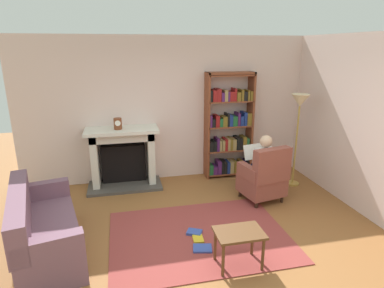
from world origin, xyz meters
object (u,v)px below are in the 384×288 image
(seated_reader, at_px, (261,164))
(side_table, at_px, (239,237))
(mantel_clock, at_px, (118,124))
(bookshelf, at_px, (229,128))
(armchair_reading, at_px, (264,177))
(sofa_floral, at_px, (42,230))
(floor_lamp, at_px, (299,109))
(fireplace, at_px, (123,155))

(seated_reader, distance_m, side_table, 1.91)
(mantel_clock, distance_m, bookshelf, 2.12)
(bookshelf, relative_size, side_table, 3.65)
(armchair_reading, bearing_deg, bookshelf, -92.19)
(bookshelf, height_order, sofa_floral, bookshelf)
(sofa_floral, bearing_deg, armchair_reading, -90.54)
(bookshelf, distance_m, armchair_reading, 1.37)
(bookshelf, xyz_separation_m, sofa_floral, (-3.08, -1.96, -0.65))
(mantel_clock, distance_m, sofa_floral, 2.25)
(bookshelf, height_order, floor_lamp, bookshelf)
(mantel_clock, relative_size, bookshelf, 0.10)
(sofa_floral, bearing_deg, bookshelf, -70.53)
(bookshelf, bearing_deg, floor_lamp, -33.72)
(mantel_clock, bearing_deg, armchair_reading, -25.44)
(side_table, height_order, floor_lamp, floor_lamp)
(fireplace, relative_size, sofa_floral, 0.73)
(side_table, bearing_deg, seated_reader, 58.80)
(mantel_clock, xyz_separation_m, armchair_reading, (2.31, -1.10, -0.78))
(fireplace, xyz_separation_m, armchair_reading, (2.25, -1.20, -0.16))
(fireplace, height_order, bookshelf, bookshelf)
(bookshelf, bearing_deg, armchair_reading, -80.40)
(fireplace, height_order, seated_reader, seated_reader)
(fireplace, bearing_deg, mantel_clock, -120.70)
(fireplace, distance_m, bookshelf, 2.08)
(armchair_reading, height_order, side_table, armchair_reading)
(bookshelf, xyz_separation_m, armchair_reading, (0.21, -1.23, -0.55))
(bookshelf, height_order, armchair_reading, bookshelf)
(bookshelf, distance_m, seated_reader, 1.19)
(mantel_clock, bearing_deg, fireplace, 59.30)
(sofa_floral, bearing_deg, floor_lamp, -86.06)
(mantel_clock, distance_m, side_table, 3.02)
(armchair_reading, distance_m, side_table, 1.81)
(fireplace, height_order, sofa_floral, fireplace)
(mantel_clock, distance_m, floor_lamp, 3.21)
(mantel_clock, height_order, side_table, mantel_clock)
(side_table, bearing_deg, armchair_reading, 56.26)
(fireplace, xyz_separation_m, side_table, (1.25, -2.70, -0.20))
(sofa_floral, bearing_deg, side_table, -121.74)
(bookshelf, bearing_deg, seated_reader, -80.63)
(sofa_floral, bearing_deg, mantel_clock, -41.22)
(side_table, bearing_deg, fireplace, 114.79)
(seated_reader, bearing_deg, armchair_reading, 90.00)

